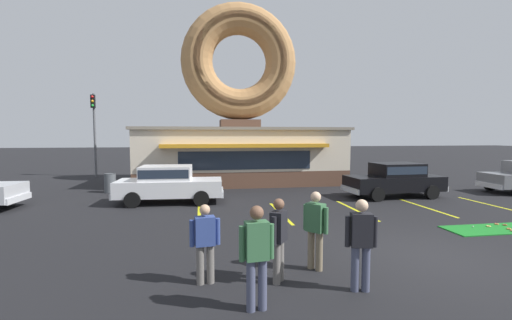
% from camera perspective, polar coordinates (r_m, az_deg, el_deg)
% --- Properties ---
extents(ground_plane, '(160.00, 160.00, 0.00)m').
position_cam_1_polar(ground_plane, '(9.55, 26.80, -14.00)').
color(ground_plane, black).
extents(donut_shop_building, '(12.30, 6.75, 10.96)m').
position_cam_1_polar(donut_shop_building, '(21.40, -2.74, 6.37)').
color(donut_shop_building, brown).
rests_on(donut_shop_building, ground).
extents(putting_mat, '(3.25, 1.13, 0.03)m').
position_cam_1_polar(putting_mat, '(13.10, 35.26, -9.36)').
color(putting_mat, '#197523').
rests_on(putting_mat, ground).
extents(mini_donut_near_right, '(0.13, 0.13, 0.04)m').
position_cam_1_polar(mini_donut_near_right, '(13.17, 36.54, -9.20)').
color(mini_donut_near_right, '#D17F47').
rests_on(mini_donut_near_right, putting_mat).
extents(mini_donut_mid_left, '(0.13, 0.13, 0.04)m').
position_cam_1_polar(mini_donut_mid_left, '(13.63, 35.19, -8.71)').
color(mini_donut_mid_left, '#D17F47').
rests_on(mini_donut_mid_left, putting_mat).
extents(mini_donut_mid_centre, '(0.13, 0.13, 0.04)m').
position_cam_1_polar(mini_donut_mid_centre, '(13.65, 36.10, -8.73)').
color(mini_donut_mid_centre, brown).
rests_on(mini_donut_mid_centre, putting_mat).
extents(mini_donut_far_left, '(0.13, 0.13, 0.04)m').
position_cam_1_polar(mini_donut_far_left, '(13.17, 34.27, -9.11)').
color(mini_donut_far_left, '#E5C666').
rests_on(mini_donut_far_left, putting_mat).
extents(golf_ball, '(0.04, 0.04, 0.04)m').
position_cam_1_polar(golf_ball, '(12.84, 32.43, -9.34)').
color(golf_ball, white).
rests_on(golf_ball, putting_mat).
extents(car_black, '(4.63, 2.12, 1.60)m').
position_cam_1_polar(car_black, '(17.38, 22.13, -2.88)').
color(car_black, black).
rests_on(car_black, ground).
extents(car_white, '(4.63, 2.13, 1.60)m').
position_cam_1_polar(car_white, '(15.17, -14.35, -3.68)').
color(car_white, silver).
rests_on(car_white, ground).
extents(pedestrian_blue_sweater_man, '(0.59, 0.28, 1.57)m').
position_cam_1_polar(pedestrian_blue_sweater_man, '(6.89, -8.48, -13.11)').
color(pedestrian_blue_sweater_man, slate).
rests_on(pedestrian_blue_sweater_man, ground).
extents(pedestrian_hooded_kid, '(0.59, 0.28, 1.76)m').
position_cam_1_polar(pedestrian_hooded_kid, '(5.81, 0.12, -15.14)').
color(pedestrian_hooded_kid, '#474C66').
rests_on(pedestrian_hooded_kid, ground).
extents(pedestrian_leather_jacket_man, '(0.41, 0.51, 1.67)m').
position_cam_1_polar(pedestrian_leather_jacket_man, '(6.88, 3.79, -12.54)').
color(pedestrian_leather_jacket_man, slate).
rests_on(pedestrian_leather_jacket_man, ground).
extents(pedestrian_clipboard_woman, '(0.43, 0.48, 1.70)m').
position_cam_1_polar(pedestrian_clipboard_woman, '(7.59, 9.87, -10.86)').
color(pedestrian_clipboard_woman, '#7F7056').
rests_on(pedestrian_clipboard_woman, ground).
extents(pedestrian_beanie_man, '(0.59, 0.31, 1.73)m').
position_cam_1_polar(pedestrian_beanie_man, '(6.77, 17.11, -12.68)').
color(pedestrian_beanie_man, '#474C66').
rests_on(pedestrian_beanie_man, ground).
extents(trash_bin, '(0.57, 0.57, 0.97)m').
position_cam_1_polar(trash_bin, '(18.88, -23.14, -3.51)').
color(trash_bin, '#51565B').
rests_on(trash_bin, ground).
extents(traffic_light_pole, '(0.28, 0.47, 5.80)m').
position_cam_1_polar(traffic_light_pole, '(26.48, -25.37, 5.48)').
color(traffic_light_pole, '#595B60').
rests_on(traffic_light_pole, ground).
extents(parking_stripe_far_left, '(0.12, 3.60, 0.01)m').
position_cam_1_polar(parking_stripe_far_left, '(12.64, -9.44, -9.18)').
color(parking_stripe_far_left, yellow).
rests_on(parking_stripe_far_left, ground).
extents(parking_stripe_left, '(0.12, 3.60, 0.01)m').
position_cam_1_polar(parking_stripe_left, '(12.98, 4.09, -8.78)').
color(parking_stripe_left, yellow).
rests_on(parking_stripe_left, ground).
extents(parking_stripe_mid_left, '(0.12, 3.60, 0.01)m').
position_cam_1_polar(parking_stripe_mid_left, '(13.96, 16.28, -8.01)').
color(parking_stripe_mid_left, yellow).
rests_on(parking_stripe_mid_left, ground).
extents(parking_stripe_centre, '(0.12, 3.60, 0.01)m').
position_cam_1_polar(parking_stripe_centre, '(15.48, 26.43, -7.09)').
color(parking_stripe_centre, yellow).
rests_on(parking_stripe_centre, ground).
extents(parking_stripe_mid_right, '(0.12, 3.60, 0.01)m').
position_cam_1_polar(parking_stripe_mid_right, '(17.38, 34.53, -6.20)').
color(parking_stripe_mid_right, yellow).
rests_on(parking_stripe_mid_right, ground).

